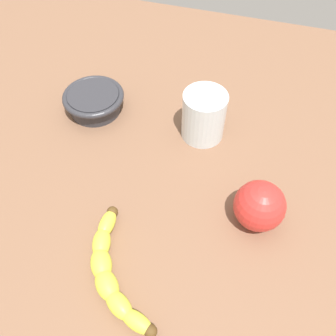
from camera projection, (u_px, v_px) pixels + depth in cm
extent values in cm
cube|color=brown|center=(142.00, 192.00, 66.03)|extent=(120.00, 120.00, 3.00)
ellipsoid|color=yellow|center=(107.00, 224.00, 58.63)|extent=(5.08, 2.40, 2.39)
ellipsoid|color=yellow|center=(101.00, 243.00, 56.61)|extent=(5.62, 3.98, 2.78)
ellipsoid|color=yellow|center=(101.00, 264.00, 54.57)|extent=(5.98, 5.26, 3.18)
ellipsoid|color=yellow|center=(107.00, 285.00, 52.65)|extent=(5.86, 5.81, 3.18)
ellipsoid|color=yellow|center=(119.00, 305.00, 50.97)|extent=(5.02, 5.78, 2.78)
ellipsoid|color=yellow|center=(137.00, 321.00, 49.64)|extent=(3.76, 5.55, 2.39)
sphere|color=#513819|center=(112.00, 212.00, 59.96)|extent=(1.85, 1.85, 1.85)
sphere|color=#513819|center=(150.00, 331.00, 48.88)|extent=(1.85, 1.85, 1.85)
cylinder|color=silver|center=(204.00, 116.00, 68.83)|extent=(8.18, 8.18, 9.63)
cylinder|color=#DFA0A7|center=(204.00, 116.00, 68.93)|extent=(7.68, 7.68, 8.87)
cylinder|color=#2D2D33|center=(94.00, 102.00, 74.97)|extent=(10.26, 10.26, 4.27)
torus|color=#2D2D33|center=(93.00, 96.00, 73.75)|extent=(12.35, 12.35, 1.20)
sphere|color=red|center=(259.00, 206.00, 57.73)|extent=(8.21, 8.21, 8.21)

